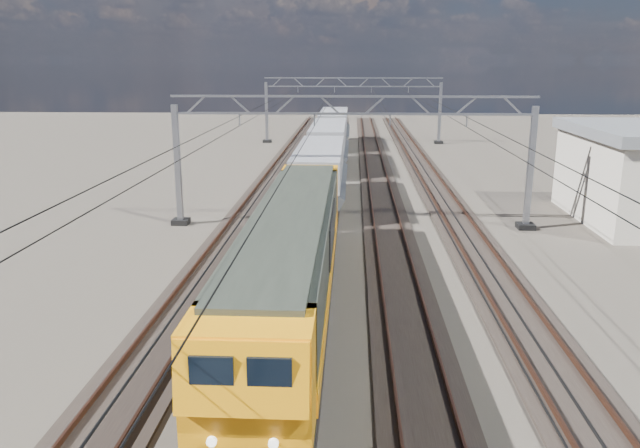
{
  "coord_description": "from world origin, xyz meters",
  "views": [
    {
      "loc": [
        0.04,
        -29.28,
        8.86
      ],
      "look_at": [
        -1.24,
        -4.7,
        2.4
      ],
      "focal_mm": 35.0,
      "sensor_mm": 36.0,
      "label": 1
    }
  ],
  "objects_px": {
    "catenary_gantry_mid": "(352,156)",
    "locomotive": "(292,255)",
    "catenary_gantry_far": "(353,107)",
    "hopper_wagon_third": "(334,125)",
    "hopper_wagon_mid": "(328,142)",
    "hopper_wagon_lead": "(319,171)"
  },
  "relations": [
    {
      "from": "catenary_gantry_mid",
      "to": "locomotive",
      "type": "xyz_separation_m",
      "value": [
        -2.0,
        -12.66,
        -1.58
      ]
    },
    {
      "from": "catenary_gantry_far",
      "to": "hopper_wagon_third",
      "type": "bearing_deg",
      "value": -128.0
    },
    {
      "from": "catenary_gantry_mid",
      "to": "hopper_wagon_mid",
      "type": "height_order",
      "value": "catenary_gantry_mid"
    },
    {
      "from": "catenary_gantry_far",
      "to": "hopper_wagon_lead",
      "type": "height_order",
      "value": "catenary_gantry_far"
    },
    {
      "from": "hopper_wagon_lead",
      "to": "catenary_gantry_far",
      "type": "bearing_deg",
      "value": 86.3
    },
    {
      "from": "catenary_gantry_mid",
      "to": "hopper_wagon_lead",
      "type": "relative_size",
      "value": 1.53
    },
    {
      "from": "locomotive",
      "to": "hopper_wagon_third",
      "type": "height_order",
      "value": "locomotive"
    },
    {
      "from": "catenary_gantry_far",
      "to": "hopper_wagon_lead",
      "type": "bearing_deg",
      "value": -93.7
    },
    {
      "from": "hopper_wagon_lead",
      "to": "hopper_wagon_third",
      "type": "distance_m",
      "value": 28.4
    },
    {
      "from": "locomotive",
      "to": "hopper_wagon_mid",
      "type": "relative_size",
      "value": 1.62
    },
    {
      "from": "catenary_gantry_mid",
      "to": "locomotive",
      "type": "distance_m",
      "value": 12.91
    },
    {
      "from": "hopper_wagon_lead",
      "to": "hopper_wagon_third",
      "type": "xyz_separation_m",
      "value": [
        0.0,
        28.4,
        0.0
      ]
    },
    {
      "from": "locomotive",
      "to": "hopper_wagon_mid",
      "type": "bearing_deg",
      "value": 90.0
    },
    {
      "from": "locomotive",
      "to": "hopper_wagon_third",
      "type": "bearing_deg",
      "value": 90.0
    },
    {
      "from": "hopper_wagon_lead",
      "to": "hopper_wagon_mid",
      "type": "relative_size",
      "value": 1.0
    },
    {
      "from": "catenary_gantry_mid",
      "to": "catenary_gantry_far",
      "type": "xyz_separation_m",
      "value": [
        0.0,
        36.0,
        0.0
      ]
    },
    {
      "from": "locomotive",
      "to": "hopper_wagon_mid",
      "type": "distance_m",
      "value": 31.9
    },
    {
      "from": "hopper_wagon_mid",
      "to": "hopper_wagon_third",
      "type": "bearing_deg",
      "value": 90.0
    },
    {
      "from": "catenary_gantry_mid",
      "to": "hopper_wagon_mid",
      "type": "bearing_deg",
      "value": 95.94
    },
    {
      "from": "hopper_wagon_lead",
      "to": "hopper_wagon_mid",
      "type": "bearing_deg",
      "value": 90.0
    },
    {
      "from": "hopper_wagon_mid",
      "to": "locomotive",
      "type": "bearing_deg",
      "value": -90.0
    },
    {
      "from": "catenary_gantry_mid",
      "to": "hopper_wagon_mid",
      "type": "xyz_separation_m",
      "value": [
        -2.0,
        19.24,
        -1.67
      ]
    }
  ]
}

